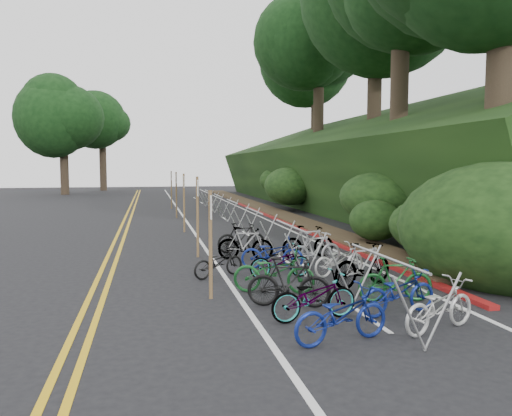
% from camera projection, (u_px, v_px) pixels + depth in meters
% --- Properties ---
extents(ground, '(120.00, 120.00, 0.00)m').
position_uv_depth(ground, '(192.00, 300.00, 10.47)').
color(ground, black).
rests_on(ground, ground).
extents(road_markings, '(7.47, 80.00, 0.01)m').
position_uv_depth(road_markings, '(187.00, 235.00, 20.44)').
color(road_markings, gold).
rests_on(road_markings, ground).
extents(red_curb, '(0.25, 28.00, 0.10)m').
position_uv_depth(red_curb, '(292.00, 225.00, 23.36)').
color(red_curb, maroon).
rests_on(red_curb, ground).
extents(embankment, '(14.30, 48.14, 9.11)m').
position_uv_depth(embankment, '(372.00, 170.00, 31.52)').
color(embankment, black).
rests_on(embankment, ground).
extents(tree_cluster, '(32.89, 54.41, 19.17)m').
position_uv_depth(tree_cluster, '(310.00, 28.00, 32.99)').
color(tree_cluster, '#2D2319').
rests_on(tree_cluster, ground).
extents(bike_rack_front, '(1.17, 2.89, 1.23)m').
position_uv_depth(bike_rack_front, '(385.00, 275.00, 8.81)').
color(bike_rack_front, '#A1A2A2').
rests_on(bike_rack_front, ground).
extents(bike_racks_rest, '(1.14, 23.00, 1.17)m').
position_uv_depth(bike_racks_rest, '(232.00, 208.00, 23.70)').
color(bike_racks_rest, '#A1A2A2').
rests_on(bike_racks_rest, ground).
extents(signpost_near, '(0.08, 0.40, 2.31)m').
position_uv_depth(signpost_near, '(210.00, 237.00, 10.51)').
color(signpost_near, brown).
rests_on(signpost_near, ground).
extents(signposts_rest, '(0.08, 18.40, 2.50)m').
position_uv_depth(signposts_rest, '(180.00, 195.00, 24.12)').
color(signposts_rest, brown).
rests_on(signposts_rest, ground).
extents(bike_front, '(1.14, 1.55, 0.78)m').
position_uv_depth(bike_front, '(218.00, 262.00, 12.65)').
color(bike_front, black).
rests_on(bike_front, ground).
extents(bike_valet, '(3.32, 10.33, 1.06)m').
position_uv_depth(bike_valet, '(314.00, 266.00, 11.70)').
color(bike_valet, navy).
rests_on(bike_valet, ground).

